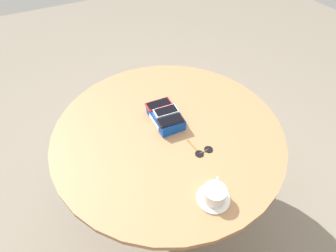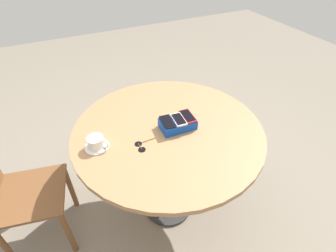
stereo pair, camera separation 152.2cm
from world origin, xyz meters
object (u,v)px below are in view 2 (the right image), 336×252
(phone_red, at_px, (188,116))
(chair_near_window, at_px, (18,195))
(sunglasses, at_px, (141,146))
(phone_white, at_px, (179,120))
(phone_box, at_px, (178,124))
(round_table, at_px, (168,140))
(phone_black, at_px, (167,122))
(coffee_cup, at_px, (96,142))
(saucer, at_px, (97,147))

(phone_red, xyz_separation_m, chair_near_window, (1.04, -0.20, -0.40))
(sunglasses, bearing_deg, phone_white, -168.66)
(phone_box, bearing_deg, phone_red, -178.04)
(round_table, distance_m, phone_box, 0.13)
(phone_black, height_order, sunglasses, phone_black)
(phone_black, distance_m, coffee_cup, 0.41)
(phone_black, distance_m, saucer, 0.41)
(round_table, xyz_separation_m, phone_box, (-0.06, 0.01, 0.12))
(phone_red, relative_size, chair_near_window, 0.16)
(chair_near_window, bearing_deg, saucer, 162.28)
(round_table, xyz_separation_m, coffee_cup, (0.42, -0.02, 0.13))
(phone_black, xyz_separation_m, sunglasses, (0.19, 0.06, -0.06))
(phone_red, xyz_separation_m, phone_white, (0.06, 0.01, 0.00))
(phone_red, height_order, coffee_cup, same)
(phone_red, xyz_separation_m, saucer, (0.54, -0.04, -0.06))
(phone_red, xyz_separation_m, phone_black, (0.13, -0.00, 0.00))
(phone_black, bearing_deg, phone_box, 174.84)
(chair_near_window, bearing_deg, coffee_cup, 162.14)
(chair_near_window, bearing_deg, phone_white, 168.15)
(phone_black, height_order, saucer, phone_black)
(saucer, bearing_deg, round_table, 176.56)
(phone_white, relative_size, saucer, 0.93)
(chair_near_window, bearing_deg, phone_black, 167.96)
(phone_box, distance_m, coffee_cup, 0.47)
(phone_red, distance_m, chair_near_window, 1.13)
(sunglasses, bearing_deg, phone_black, -161.57)
(phone_box, height_order, coffee_cup, coffee_cup)
(phone_black, relative_size, saucer, 0.98)
(round_table, bearing_deg, chair_near_window, -11.38)
(phone_white, xyz_separation_m, sunglasses, (0.26, 0.05, -0.06))
(sunglasses, bearing_deg, phone_red, -169.53)
(coffee_cup, distance_m, chair_near_window, 0.64)
(phone_white, bearing_deg, chair_near_window, -11.85)
(phone_black, bearing_deg, coffee_cup, -4.53)
(phone_red, relative_size, phone_black, 1.03)
(phone_white, distance_m, chair_near_window, 1.07)
(saucer, bearing_deg, phone_box, 175.17)
(round_table, bearing_deg, phone_black, 43.99)
(phone_red, bearing_deg, round_table, -5.85)
(phone_red, height_order, sunglasses, phone_red)
(chair_near_window, bearing_deg, phone_box, 168.41)
(saucer, bearing_deg, phone_red, 176.01)
(round_table, distance_m, phone_red, 0.20)
(round_table, bearing_deg, phone_red, 174.15)
(coffee_cup, bearing_deg, sunglasses, 156.47)
(coffee_cup, bearing_deg, phone_red, 176.20)
(sunglasses, bearing_deg, saucer, -23.77)
(phone_white, xyz_separation_m, chair_near_window, (0.98, -0.20, -0.40))
(phone_box, xyz_separation_m, phone_black, (0.06, -0.01, 0.03))
(phone_black, bearing_deg, phone_red, 178.46)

